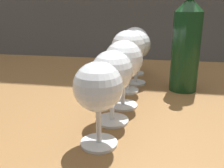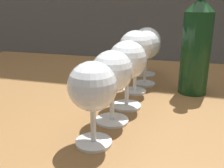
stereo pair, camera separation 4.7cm
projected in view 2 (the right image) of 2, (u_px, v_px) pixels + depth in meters
name	position (u px, v px, depth m)	size (l,w,h in m)	color
dining_table	(165.00, 125.00, 0.66)	(1.57, 0.79, 0.73)	brown
wine_glass_port	(92.00, 89.00, 0.39)	(0.08, 0.08, 0.14)	white
wine_glass_chardonnay	(112.00, 72.00, 0.47)	(0.08, 0.08, 0.14)	white
wine_glass_pinot	(127.00, 62.00, 0.53)	(0.08, 0.08, 0.15)	white
wine_glass_amber	(135.00, 49.00, 0.62)	(0.08, 0.08, 0.16)	white
wine_glass_rose	(146.00, 47.00, 0.69)	(0.08, 0.08, 0.15)	white
wine_glass_merlot	(147.00, 42.00, 0.78)	(0.09, 0.09, 0.15)	white
wine_bottle	(196.00, 44.00, 0.62)	(0.07, 0.07, 0.31)	#143819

